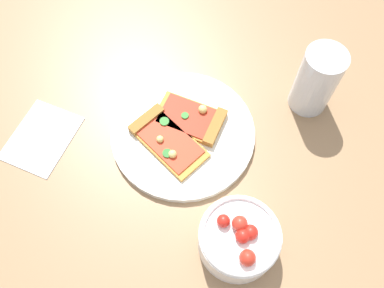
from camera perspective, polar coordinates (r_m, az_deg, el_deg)
The scene contains 7 objects.
ground_plane at distance 0.75m, azimuth 2.23°, elevation 1.31°, with size 2.40×2.40×0.00m, color #93704C.
plate at distance 0.75m, azimuth -1.30°, elevation 1.58°, with size 0.27×0.27×0.01m, color silver.
pizza_slice_near at distance 0.75m, azimuth 0.34°, elevation 3.57°, with size 0.10×0.14×0.02m.
pizza_slice_far at distance 0.73m, azimuth -3.92°, elevation 0.83°, with size 0.14×0.16×0.02m.
salad_bowl at distance 0.65m, azimuth 6.73°, elevation -13.43°, with size 0.13×0.13×0.09m.
soda_glass at distance 0.77m, azimuth 17.39°, elevation 8.55°, with size 0.08×0.08×0.14m.
paper_napkin at distance 0.80m, azimuth -20.83°, elevation 0.90°, with size 0.14×0.11×0.00m, color white.
Camera 1 is at (0.35, 0.03, 0.67)m, focal length 37.06 mm.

